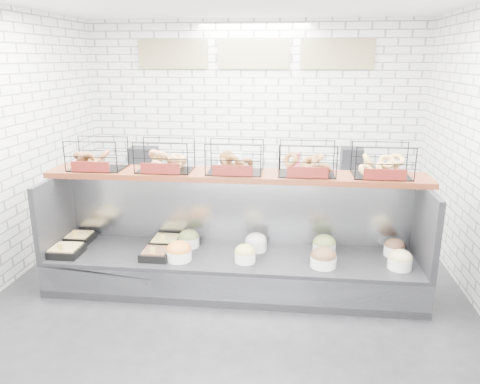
# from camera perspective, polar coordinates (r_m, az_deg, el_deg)

# --- Properties ---
(ground) EXTENTS (5.50, 5.50, 0.00)m
(ground) POSITION_cam_1_polar(r_m,az_deg,el_deg) (5.02, -1.33, -13.18)
(ground) COLOR black
(ground) RESTS_ON ground
(room_shell) EXTENTS (5.02, 5.51, 3.01)m
(room_shell) POSITION_cam_1_polar(r_m,az_deg,el_deg) (4.99, -0.53, 11.55)
(room_shell) COLOR silver
(room_shell) RESTS_ON ground
(display_case) EXTENTS (4.00, 0.90, 1.20)m
(display_case) POSITION_cam_1_polar(r_m,az_deg,el_deg) (5.17, -0.74, -8.16)
(display_case) COLOR black
(display_case) RESTS_ON ground
(bagel_shelf) EXTENTS (4.10, 0.50, 0.40)m
(bagel_shelf) POSITION_cam_1_polar(r_m,az_deg,el_deg) (5.01, -0.58, 3.69)
(bagel_shelf) COLOR #522111
(bagel_shelf) RESTS_ON display_case
(prep_counter) EXTENTS (4.00, 0.60, 1.20)m
(prep_counter) POSITION_cam_1_polar(r_m,az_deg,el_deg) (7.08, 1.27, -0.21)
(prep_counter) COLOR #93969B
(prep_counter) RESTS_ON ground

